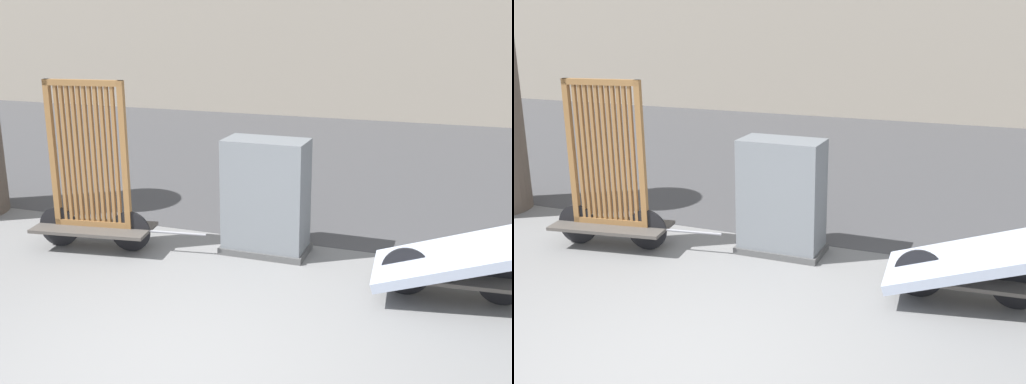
# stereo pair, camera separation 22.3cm
# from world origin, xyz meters

# --- Properties ---
(ground_plane) EXTENTS (60.00, 60.00, 0.00)m
(ground_plane) POSITION_xyz_m (0.00, 0.00, 0.00)
(ground_plane) COLOR slate
(road_strip) EXTENTS (56.00, 9.75, 0.01)m
(road_strip) POSITION_xyz_m (0.00, 7.92, 0.00)
(road_strip) COLOR #424244
(road_strip) RESTS_ON ground_plane
(bike_cart_with_bedframe) EXTENTS (2.16, 0.81, 2.07)m
(bike_cart_with_bedframe) POSITION_xyz_m (-2.10, 2.06, 0.75)
(bike_cart_with_bedframe) COLOR #4C4742
(bike_cart_with_bedframe) RESTS_ON ground_plane
(bike_cart_with_mattress) EXTENTS (2.25, 1.05, 0.77)m
(bike_cart_with_mattress) POSITION_xyz_m (2.11, 2.06, 0.42)
(bike_cart_with_mattress) COLOR #4C4742
(bike_cart_with_mattress) RESTS_ON ground_plane
(utility_cabinet) EXTENTS (1.04, 0.58, 1.39)m
(utility_cabinet) POSITION_xyz_m (-0.08, 2.65, 0.66)
(utility_cabinet) COLOR #4C4C4C
(utility_cabinet) RESTS_ON ground_plane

